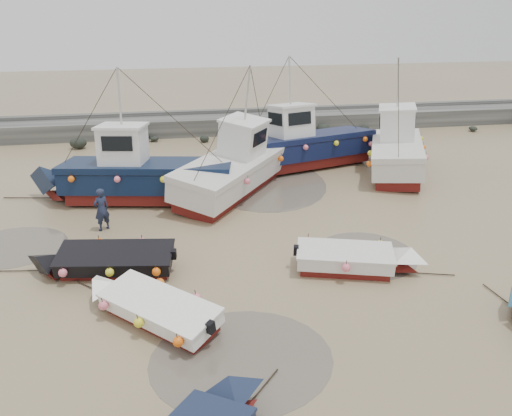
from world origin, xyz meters
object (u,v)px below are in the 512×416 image
at_px(dinghy_5, 355,257).
at_px(cabin_boat_0, 134,174).
at_px(dinghy_4, 106,258).
at_px(cabin_boat_1, 234,166).
at_px(cabin_boat_2, 299,145).
at_px(cabin_boat_3, 399,148).
at_px(person, 104,230).
at_px(dinghy_0, 152,303).

bearing_deg(dinghy_5, cabin_boat_0, -119.84).
xyz_separation_m(dinghy_4, cabin_boat_1, (5.59, 7.43, 0.78)).
height_order(dinghy_4, cabin_boat_2, cabin_boat_2).
xyz_separation_m(cabin_boat_0, cabin_boat_3, (14.35, 1.93, 0.06)).
distance_m(dinghy_4, cabin_boat_1, 9.33).
distance_m(dinghy_4, cabin_boat_0, 7.02).
bearing_deg(cabin_boat_1, dinghy_4, -91.46).
bearing_deg(cabin_boat_1, cabin_boat_3, 44.19).
bearing_deg(cabin_boat_1, person, -112.68).
xyz_separation_m(dinghy_0, cabin_boat_2, (8.05, 13.74, 0.77)).
relative_size(cabin_boat_3, person, 4.89).
distance_m(cabin_boat_0, person, 3.74).
bearing_deg(dinghy_4, dinghy_0, -143.84).
height_order(dinghy_0, cabin_boat_2, cabin_boat_2).
relative_size(dinghy_5, person, 3.00).
height_order(dinghy_4, dinghy_5, same).
bearing_deg(dinghy_5, dinghy_0, -59.82).
relative_size(dinghy_5, cabin_boat_2, 0.52).
bearing_deg(dinghy_5, cabin_boat_1, -144.04).
relative_size(dinghy_0, person, 2.64).
bearing_deg(cabin_boat_2, cabin_boat_1, 110.85).
bearing_deg(cabin_boat_0, cabin_boat_2, -58.08).
xyz_separation_m(cabin_boat_0, cabin_boat_2, (9.07, 3.58, 0.01)).
distance_m(cabin_boat_0, cabin_boat_2, 9.75).
bearing_deg(cabin_boat_3, dinghy_4, -126.55).
height_order(cabin_boat_0, cabin_boat_1, same).
bearing_deg(cabin_boat_3, cabin_boat_1, -148.41).
relative_size(cabin_boat_1, person, 5.11).
distance_m(dinghy_0, dinghy_4, 3.64).
bearing_deg(dinghy_0, dinghy_4, 72.08).
relative_size(cabin_boat_1, cabin_boat_3, 1.05).
relative_size(cabin_boat_1, cabin_boat_2, 0.88).
xyz_separation_m(dinghy_5, cabin_boat_0, (-8.10, 8.40, 0.75)).
bearing_deg(dinghy_0, dinghy_5, -31.76).
height_order(dinghy_4, cabin_boat_3, cabin_boat_3).
relative_size(cabin_boat_0, cabin_boat_1, 1.18).
distance_m(dinghy_4, person, 3.72).
relative_size(dinghy_4, dinghy_5, 1.14).
bearing_deg(person, dinghy_5, 115.83).
bearing_deg(dinghy_0, cabin_boat_1, 24.21).
distance_m(cabin_boat_0, cabin_boat_1, 4.93).
xyz_separation_m(dinghy_5, cabin_boat_3, (6.25, 10.33, 0.82)).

